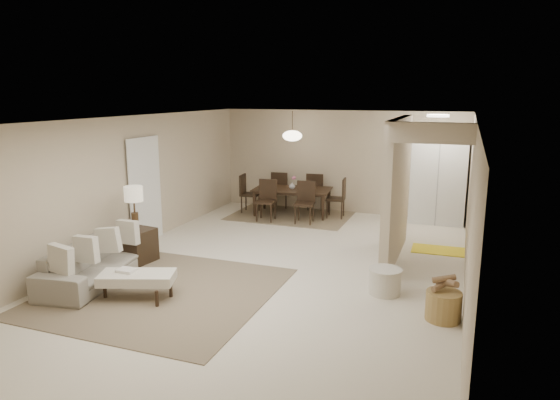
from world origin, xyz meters
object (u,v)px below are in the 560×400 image
at_px(ottoman_bench, 137,278).
at_px(round_pouf, 385,281).
at_px(dining_table, 292,202).
at_px(pantry_cabinet, 439,177).
at_px(side_table, 137,246).
at_px(sofa, 94,263).
at_px(wicker_basket, 443,306).

bearing_deg(ottoman_bench, round_pouf, 3.11).
xyz_separation_m(ottoman_bench, dining_table, (0.44, 5.53, 0.02)).
relative_size(pantry_cabinet, round_pouf, 4.31).
bearing_deg(side_table, ottoman_bench, -53.62).
relative_size(sofa, side_table, 3.49).
bearing_deg(round_pouf, dining_table, 124.98).
bearing_deg(wicker_basket, pantry_cabinet, 94.41).
height_order(side_table, dining_table, dining_table).
relative_size(pantry_cabinet, side_table, 3.55).
height_order(sofa, round_pouf, sofa).
xyz_separation_m(pantry_cabinet, wicker_basket, (0.40, -5.18, -0.86)).
height_order(side_table, wicker_basket, side_table).
bearing_deg(dining_table, sofa, -111.57).
height_order(wicker_basket, dining_table, dining_table).
relative_size(ottoman_bench, round_pouf, 2.38).
bearing_deg(dining_table, ottoman_bench, -100.45).
height_order(pantry_cabinet, wicker_basket, pantry_cabinet).
xyz_separation_m(side_table, dining_table, (1.42, 4.20, 0.03)).
height_order(round_pouf, dining_table, dining_table).
height_order(sofa, ottoman_bench, sofa).
xyz_separation_m(pantry_cabinet, dining_table, (-3.33, -0.45, -0.73)).
distance_m(side_table, wicker_basket, 5.18).
xyz_separation_m(pantry_cabinet, side_table, (-4.75, -4.65, -0.75)).
distance_m(side_table, round_pouf, 4.30).
xyz_separation_m(sofa, wicker_basket, (5.20, 0.49, -0.11)).
bearing_deg(ottoman_bench, side_table, 106.45).
distance_m(sofa, ottoman_bench, 1.07).
bearing_deg(side_table, round_pouf, 1.16).
bearing_deg(dining_table, wicker_basket, -57.63).
relative_size(round_pouf, wicker_basket, 1.07).
xyz_separation_m(round_pouf, dining_table, (-2.88, 4.11, 0.13)).
bearing_deg(sofa, ottoman_bench, -115.25).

